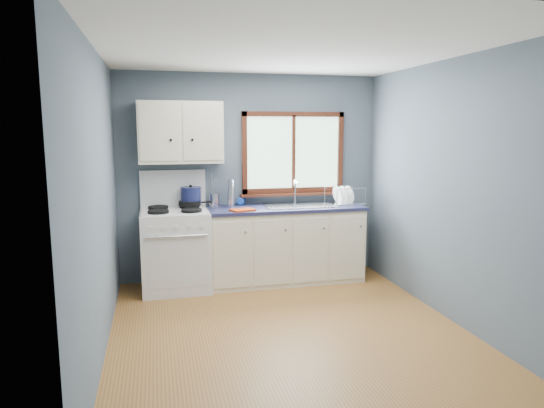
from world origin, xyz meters
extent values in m
cube|color=#A36B31|center=(0.00, 0.00, -0.01)|extent=(3.20, 3.60, 0.02)
cube|color=white|center=(0.00, 0.00, 2.51)|extent=(3.20, 3.60, 0.02)
cube|color=slate|center=(0.00, 1.81, 1.25)|extent=(3.20, 0.02, 2.50)
cube|color=slate|center=(0.00, -1.81, 1.25)|extent=(3.20, 0.02, 2.50)
cube|color=slate|center=(-1.61, 0.00, 1.25)|extent=(0.02, 3.60, 2.50)
cube|color=slate|center=(1.61, 0.00, 1.25)|extent=(0.02, 3.60, 2.50)
cube|color=white|center=(-0.95, 1.47, 0.46)|extent=(0.76, 0.65, 0.92)
cube|color=white|center=(-0.95, 1.77, 1.14)|extent=(0.76, 0.05, 0.44)
cube|color=silver|center=(-0.95, 1.47, 0.93)|extent=(0.72, 0.59, 0.01)
cylinder|color=black|center=(-1.13, 1.32, 0.95)|extent=(0.23, 0.23, 0.03)
cylinder|color=black|center=(-0.77, 1.32, 0.95)|extent=(0.23, 0.23, 0.03)
cylinder|color=black|center=(-1.13, 1.61, 0.95)|extent=(0.23, 0.23, 0.03)
cylinder|color=black|center=(-0.77, 1.61, 0.95)|extent=(0.23, 0.23, 0.03)
cylinder|color=silver|center=(-0.95, 1.12, 0.70)|extent=(0.66, 0.02, 0.02)
cube|color=silver|center=(-0.95, 1.14, 0.40)|extent=(0.66, 0.01, 0.55)
cube|color=#F4EBC9|center=(0.36, 1.49, 0.44)|extent=(1.85, 0.60, 0.88)
cube|color=black|center=(0.36, 1.51, 0.04)|extent=(1.85, 0.54, 0.08)
cube|color=#1D1E3F|center=(0.36, 1.49, 0.90)|extent=(1.89, 0.64, 0.04)
cube|color=silver|center=(0.54, 1.49, 0.92)|extent=(0.84, 0.46, 0.01)
cube|color=silver|center=(0.34, 1.49, 0.85)|extent=(0.36, 0.40, 0.14)
cube|color=silver|center=(0.74, 1.49, 0.85)|extent=(0.36, 0.40, 0.14)
cylinder|color=silver|center=(0.54, 1.69, 1.06)|extent=(0.02, 0.02, 0.28)
cylinder|color=silver|center=(0.54, 1.62, 1.19)|extent=(0.02, 0.16, 0.02)
sphere|color=silver|center=(0.54, 1.69, 1.20)|extent=(0.04, 0.04, 0.04)
cube|color=#9EC6A8|center=(0.54, 1.79, 1.55)|extent=(1.22, 0.01, 0.92)
cube|color=#4A2012|center=(0.54, 1.77, 2.02)|extent=(1.30, 0.05, 0.06)
cube|color=#4A2012|center=(0.54, 1.77, 1.08)|extent=(1.30, 0.05, 0.06)
cube|color=#4A2012|center=(-0.08, 1.77, 1.55)|extent=(0.06, 0.05, 1.00)
cube|color=#4A2012|center=(1.16, 1.77, 1.55)|extent=(0.06, 0.05, 1.00)
cube|color=#4A2012|center=(0.54, 1.77, 1.55)|extent=(0.03, 0.05, 0.92)
cube|color=#4A2012|center=(0.54, 1.74, 1.03)|extent=(1.36, 0.10, 0.03)
cube|color=#F4EBC9|center=(-0.85, 1.63, 1.80)|extent=(0.95, 0.32, 0.70)
cube|color=#F4EBC9|center=(-1.09, 1.46, 1.80)|extent=(0.44, 0.01, 0.62)
cube|color=#F4EBC9|center=(-0.61, 1.46, 1.80)|extent=(0.44, 0.01, 0.62)
sphere|color=black|center=(-0.97, 1.45, 1.72)|extent=(0.03, 0.03, 0.03)
sphere|color=black|center=(-0.73, 1.45, 1.72)|extent=(0.03, 0.03, 0.03)
cylinder|color=black|center=(-0.77, 1.60, 0.99)|extent=(0.30, 0.30, 0.05)
cube|color=black|center=(-0.59, 1.63, 0.99)|extent=(0.14, 0.05, 0.02)
cylinder|color=#171C47|center=(-0.75, 1.63, 1.06)|extent=(0.29, 0.29, 0.20)
cylinder|color=#171C47|center=(-0.75, 1.63, 1.16)|extent=(0.30, 0.30, 0.01)
sphere|color=black|center=(-0.75, 1.63, 1.18)|extent=(0.04, 0.04, 0.04)
cylinder|color=silver|center=(-0.47, 1.68, 1.00)|extent=(0.13, 0.13, 0.16)
cylinder|color=silver|center=(-0.45, 1.69, 1.17)|extent=(0.01, 0.01, 0.24)
cylinder|color=silver|center=(-0.49, 1.70, 1.19)|extent=(0.01, 0.01, 0.28)
cylinder|color=silver|center=(-0.47, 1.66, 1.16)|extent=(0.01, 0.01, 0.21)
cylinder|color=silver|center=(-0.29, 1.60, 1.08)|extent=(0.08, 0.08, 0.32)
imported|color=#1742A8|center=(-0.16, 1.69, 1.05)|extent=(0.12, 0.12, 0.25)
cube|color=#C23B10|center=(-0.20, 1.31, 0.93)|extent=(0.30, 0.25, 0.02)
cube|color=silver|center=(1.14, 1.55, 0.93)|extent=(0.47, 0.39, 0.02)
cylinder|color=silver|center=(0.96, 1.36, 1.02)|extent=(0.01, 0.01, 0.20)
cylinder|color=silver|center=(1.36, 1.43, 1.02)|extent=(0.01, 0.01, 0.20)
cylinder|color=silver|center=(0.91, 1.66, 1.02)|extent=(0.01, 0.01, 0.20)
cylinder|color=silver|center=(1.31, 1.73, 1.02)|extent=(0.01, 0.01, 0.20)
cylinder|color=silver|center=(1.16, 1.40, 1.12)|extent=(0.40, 0.08, 0.01)
cylinder|color=silver|center=(1.11, 1.70, 1.12)|extent=(0.40, 0.08, 0.01)
cylinder|color=white|center=(1.04, 1.53, 1.03)|extent=(0.10, 0.23, 0.22)
cylinder|color=white|center=(1.12, 1.54, 1.03)|extent=(0.10, 0.23, 0.22)
cylinder|color=white|center=(1.20, 1.56, 1.03)|extent=(0.10, 0.23, 0.22)
camera|label=1|loc=(-1.14, -4.05, 1.84)|focal=32.00mm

